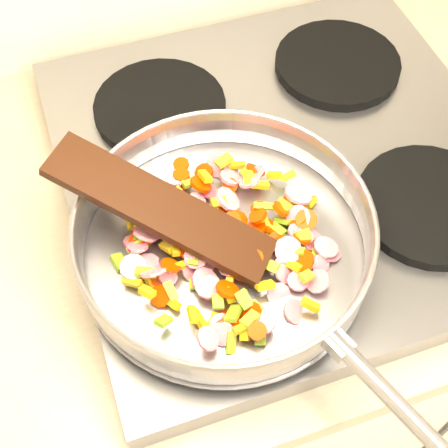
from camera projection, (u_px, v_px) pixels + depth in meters
name	position (u px, v px, depth m)	size (l,w,h in m)	color
cooktop	(285.00, 166.00, 0.87)	(0.60, 0.60, 0.04)	#939399
grate_fl	(223.00, 266.00, 0.75)	(0.19, 0.19, 0.02)	black
grate_fr	(430.00, 205.00, 0.80)	(0.19, 0.19, 0.02)	black
grate_bl	(160.00, 107.00, 0.90)	(0.19, 0.19, 0.02)	black
grate_br	(337.00, 64.00, 0.95)	(0.19, 0.19, 0.02)	black
saute_pan	(225.00, 236.00, 0.72)	(0.39, 0.54, 0.06)	#9E9EA5
vegetable_heap	(222.00, 241.00, 0.73)	(0.27, 0.27, 0.05)	gold
wooden_spatula	(160.00, 208.00, 0.71)	(0.28, 0.06, 0.01)	black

